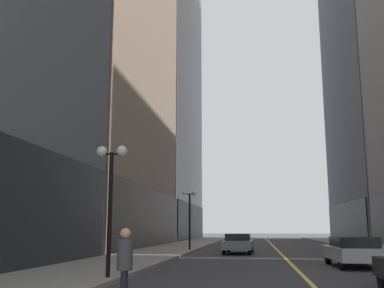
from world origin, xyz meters
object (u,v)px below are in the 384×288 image
at_px(street_lamp_left_near, 111,180).
at_px(street_lamp_left_far, 190,206).
at_px(pedestrian_with_orange_bag, 125,262).
at_px(car_grey, 238,243).
at_px(car_silver, 353,250).

xyz_separation_m(street_lamp_left_near, street_lamp_left_far, (0.00, 18.63, 0.00)).
height_order(pedestrian_with_orange_bag, street_lamp_left_near, street_lamp_left_near).
distance_m(car_grey, street_lamp_left_far, 4.78).
bearing_deg(pedestrian_with_orange_bag, car_grey, 85.68).
height_order(car_silver, street_lamp_left_far, street_lamp_left_far).
bearing_deg(car_grey, car_silver, -61.73).
distance_m(car_silver, pedestrian_with_orange_bag, 13.59).
relative_size(car_silver, street_lamp_left_far, 1.01).
height_order(car_silver, car_grey, same).
bearing_deg(street_lamp_left_near, car_grey, 77.88).
xyz_separation_m(pedestrian_with_orange_bag, street_lamp_left_far, (-1.96, 23.54, 2.27)).
distance_m(car_silver, street_lamp_left_near, 11.52).
relative_size(car_grey, pedestrian_with_orange_bag, 2.74).
bearing_deg(car_grey, street_lamp_left_far, 152.59).
distance_m(street_lamp_left_near, street_lamp_left_far, 18.63).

